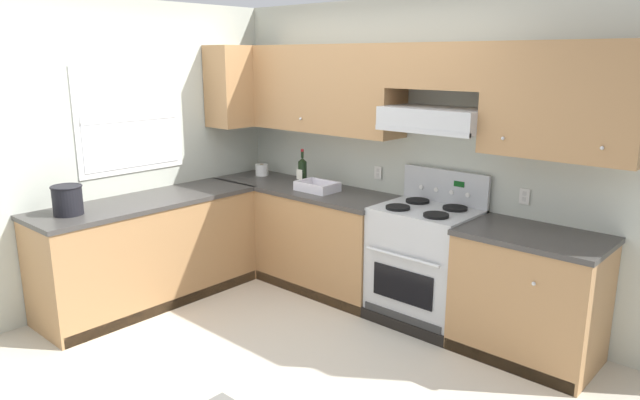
{
  "coord_description": "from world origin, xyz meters",
  "views": [
    {
      "loc": [
        3.0,
        -2.52,
        2.08
      ],
      "look_at": [
        0.1,
        0.7,
        1.0
      ],
      "focal_mm": 32.47,
      "sensor_mm": 36.0,
      "label": 1
    }
  ],
  "objects": [
    {
      "name": "ground_plane",
      "position": [
        0.0,
        0.0,
        0.0
      ],
      "size": [
        7.04,
        7.04,
        0.0
      ],
      "primitive_type": "plane",
      "color": "beige"
    },
    {
      "name": "wall_back",
      "position": [
        0.4,
        1.53,
        1.48
      ],
      "size": [
        4.68,
        0.57,
        2.55
      ],
      "color": "beige",
      "rests_on": "ground_plane"
    },
    {
      "name": "wall_left",
      "position": [
        -1.59,
        0.23,
        1.34
      ],
      "size": [
        0.47,
        4.0,
        2.55
      ],
      "color": "beige",
      "rests_on": "ground_plane"
    },
    {
      "name": "counter_back_run",
      "position": [
        0.14,
        1.24,
        0.45
      ],
      "size": [
        3.6,
        0.65,
        0.91
      ],
      "color": "#A87A4C",
      "rests_on": "ground_plane"
    },
    {
      "name": "counter_left_run",
      "position": [
        -1.24,
        -0.0,
        0.45
      ],
      "size": [
        0.63,
        1.91,
        0.91
      ],
      "color": "#A87A4C",
      "rests_on": "ground_plane"
    },
    {
      "name": "stove",
      "position": [
        0.72,
        1.25,
        0.48
      ],
      "size": [
        0.76,
        0.62,
        1.2
      ],
      "color": "#B7BABC",
      "rests_on": "ground_plane"
    },
    {
      "name": "wine_bottle",
      "position": [
        -0.65,
        1.29,
        1.05
      ],
      "size": [
        0.08,
        0.08,
        0.34
      ],
      "color": "black",
      "rests_on": "counter_back_run"
    },
    {
      "name": "bowl",
      "position": [
        -0.39,
        1.21,
        0.94
      ],
      "size": [
        0.36,
        0.25,
        0.08
      ],
      "color": "silver",
      "rests_on": "counter_back_run"
    },
    {
      "name": "bucket",
      "position": [
        -1.26,
        -0.65,
        1.03
      ],
      "size": [
        0.23,
        0.23,
        0.23
      ],
      "color": "black",
      "rests_on": "counter_left_run"
    },
    {
      "name": "paper_towel_roll",
      "position": [
        -1.27,
        1.35,
        0.97
      ],
      "size": [
        0.13,
        0.13,
        0.11
      ],
      "color": "white",
      "rests_on": "counter_back_run"
    }
  ]
}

